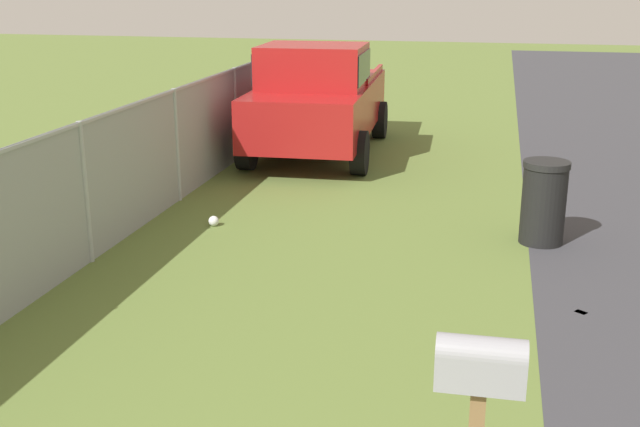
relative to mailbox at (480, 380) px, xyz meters
The scene contains 6 objects.
mailbox is the anchor object (origin of this frame).
pickup_truck 10.68m from the mailbox, 17.92° to the left, with size 4.94×2.42×2.09m.
trash_bin 5.83m from the mailbox, ahead, with size 0.58×0.58×1.07m.
fence_section 6.98m from the mailbox, 41.48° to the left, with size 13.68×0.07×1.70m.
litter_wrapper_near_hydrant 3.89m from the mailbox, 15.01° to the right, with size 0.12×0.08×0.01m, color silver.
litter_bag_by_mailbox 6.69m from the mailbox, 33.74° to the left, with size 0.14×0.14×0.14m, color silver.
Camera 1 is at (-0.89, -0.62, 3.29)m, focal length 43.91 mm.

